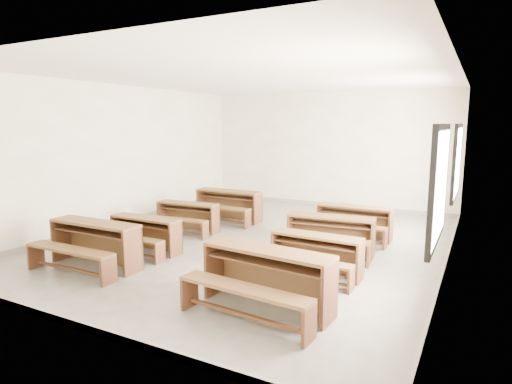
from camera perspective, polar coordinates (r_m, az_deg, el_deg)
The scene contains 9 objects.
room at distance 8.26m, azimuth 0.56°, elevation 7.81°, with size 8.50×8.50×3.20m.
desk_set_0 at distance 7.50m, azimuth -20.93°, elevation -6.14°, with size 1.67×0.88×0.75m.
desk_set_1 at distance 8.12m, azimuth -14.69°, elevation -5.17°, with size 1.42×0.74×0.64m.
desk_set_2 at distance 9.43m, azimuth -9.23°, elevation -3.02°, with size 1.45×0.83×0.63m.
desk_set_3 at distance 10.35m, azimuth -3.80°, elevation -1.50°, with size 1.64×0.85×0.74m.
desk_set_4 at distance 5.46m, azimuth 1.23°, elevation -11.00°, with size 1.80×1.04×0.78m.
desk_set_5 at distance 6.71m, azimuth 7.91°, elevation -7.95°, with size 1.44×0.77×0.64m.
desk_set_6 at distance 7.81m, azimuth 9.81°, elevation -5.29°, with size 1.62×0.95×0.70m.
desk_set_7 at distance 8.92m, azimuth 12.87°, elevation -3.66°, with size 1.51×0.80×0.68m.
Camera 1 is at (3.89, -7.33, 2.33)m, focal length 30.00 mm.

